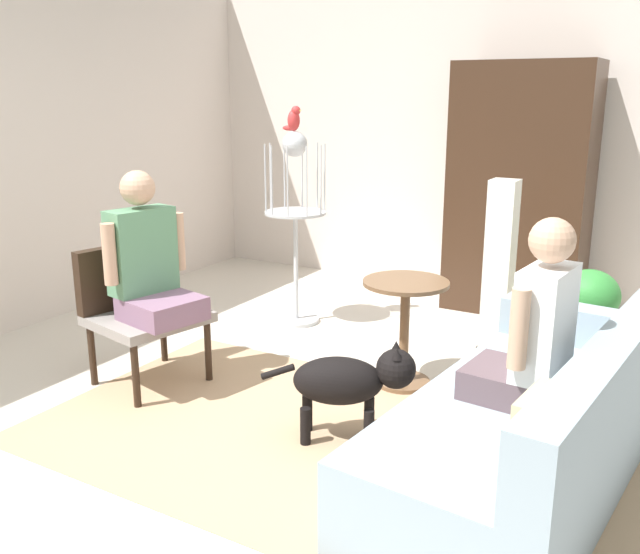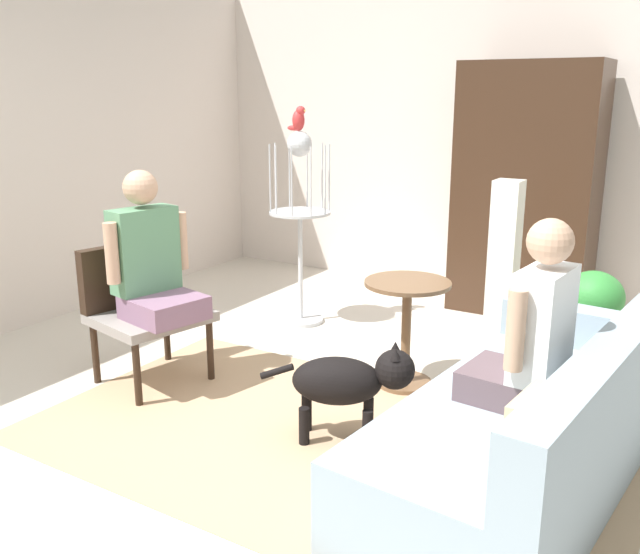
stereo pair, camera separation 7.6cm
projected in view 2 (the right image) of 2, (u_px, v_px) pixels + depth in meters
The scene contains 14 objects.
ground_plane at pixel (299, 436), 3.72m from camera, with size 7.59×7.59×0.00m, color beige.
back_wall at pixel (500, 136), 6.01m from camera, with size 6.22×0.12×2.82m, color silver.
area_rug at pixel (321, 441), 3.66m from camera, with size 3.13×1.83×0.01m, color tan.
couch at pixel (532, 430), 3.20m from camera, with size 1.08×2.08×0.77m.
armchair at pixel (140, 300), 4.37m from camera, with size 0.70×0.74×0.86m.
person_on_couch at pixel (532, 331), 3.07m from camera, with size 0.45×0.51×0.86m.
person_on_armchair at pixel (150, 260), 4.20m from camera, with size 0.55×0.55×0.89m.
round_end_table at pixel (406, 321), 4.26m from camera, with size 0.53×0.53×0.68m.
dog at pixel (349, 381), 3.60m from camera, with size 0.75×0.45×0.54m.
bird_cage_stand at pixel (300, 213), 5.34m from camera, with size 0.48×0.48×1.50m.
parrot at pixel (299, 119), 5.16m from camera, with size 0.17×0.10×0.18m.
potted_plant at pixel (592, 315), 4.32m from camera, with size 0.37×0.37×0.72m.
column_lamp at pixel (503, 271), 4.72m from camera, with size 0.20×0.20×1.23m.
armoire_cabinet at pixel (526, 191), 5.59m from camera, with size 1.09×0.56×2.02m, color #382316.
Camera 2 is at (1.85, -2.82, 1.80)m, focal length 38.86 mm.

